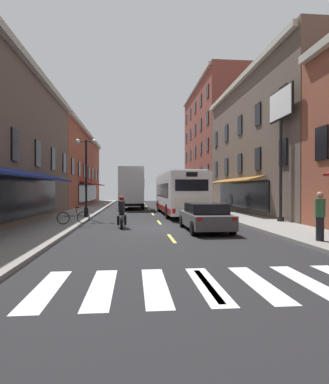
% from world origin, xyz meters
% --- Properties ---
extents(ground_plane, '(34.80, 80.00, 0.10)m').
position_xyz_m(ground_plane, '(0.00, 0.00, -0.05)').
color(ground_plane, black).
extents(lane_centre_dashes, '(0.14, 73.90, 0.01)m').
position_xyz_m(lane_centre_dashes, '(0.00, -0.25, 0.00)').
color(lane_centre_dashes, '#DBCC4C').
rests_on(lane_centre_dashes, ground).
extents(crosswalk_near, '(7.10, 2.80, 0.01)m').
position_xyz_m(crosswalk_near, '(0.00, -10.00, 0.00)').
color(crosswalk_near, silver).
rests_on(crosswalk_near, ground).
extents(sidewalk_left, '(3.00, 80.00, 0.14)m').
position_xyz_m(sidewalk_left, '(-5.90, 0.00, 0.07)').
color(sidewalk_left, gray).
rests_on(sidewalk_left, ground).
extents(sidewalk_right, '(3.00, 80.00, 0.14)m').
position_xyz_m(sidewalk_right, '(5.90, 0.00, 0.07)').
color(sidewalk_right, gray).
rests_on(sidewalk_right, ground).
extents(billboard_sign, '(0.40, 2.94, 7.74)m').
position_xyz_m(billboard_sign, '(7.05, 1.66, 6.09)').
color(billboard_sign, black).
rests_on(billboard_sign, sidewalk_right).
extents(transit_bus, '(2.72, 11.61, 3.28)m').
position_xyz_m(transit_bus, '(1.93, 8.64, 1.72)').
color(transit_bus, white).
rests_on(transit_bus, ground).
extents(box_truck, '(2.52, 7.63, 4.14)m').
position_xyz_m(box_truck, '(-1.74, 16.83, 2.11)').
color(box_truck, '#B21E19').
rests_on(box_truck, ground).
extents(sedan_near, '(1.98, 4.56, 1.34)m').
position_xyz_m(sedan_near, '(1.89, -1.29, 0.69)').
color(sedan_near, '#515154').
rests_on(sedan_near, ground).
extents(sedan_mid, '(1.99, 4.63, 1.27)m').
position_xyz_m(sedan_mid, '(-1.52, 27.91, 0.66)').
color(sedan_mid, '#515154').
rests_on(sedan_mid, ground).
extents(motorcycle_rider, '(0.62, 2.07, 1.66)m').
position_xyz_m(motorcycle_rider, '(-2.16, 0.45, 0.71)').
color(motorcycle_rider, black).
rests_on(motorcycle_rider, ground).
extents(bicycle_near, '(1.68, 0.55, 0.91)m').
position_xyz_m(bicycle_near, '(-4.77, 1.21, 0.50)').
color(bicycle_near, black).
rests_on(bicycle_near, sidewalk_left).
extents(pedestrian_near, '(0.38, 0.52, 1.57)m').
position_xyz_m(pedestrian_near, '(6.55, 9.88, 0.97)').
color(pedestrian_near, '#4C4C51').
rests_on(pedestrian_near, sidewalk_right).
extents(pedestrian_mid, '(0.36, 0.36, 1.78)m').
position_xyz_m(pedestrian_mid, '(5.19, -5.50, 1.06)').
color(pedestrian_mid, black).
rests_on(pedestrian_mid, sidewalk_right).
extents(street_lamp_twin, '(1.42, 0.32, 5.27)m').
position_xyz_m(street_lamp_twin, '(-4.74, 5.76, 3.06)').
color(street_lamp_twin, black).
rests_on(street_lamp_twin, sidewalk_left).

